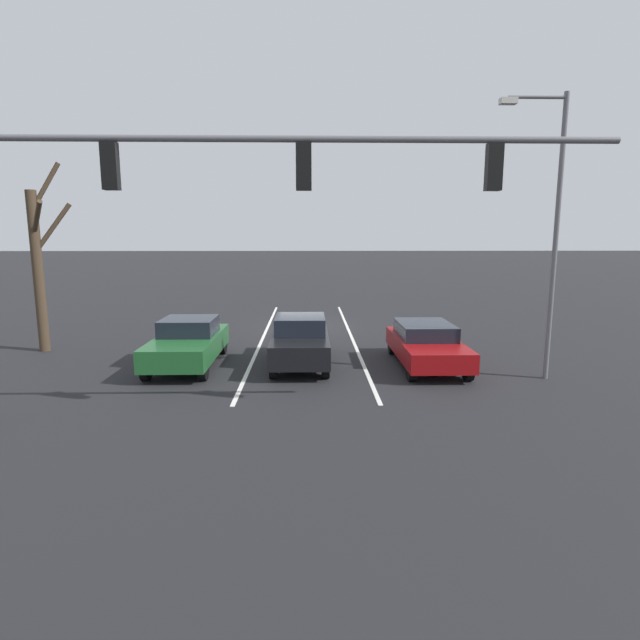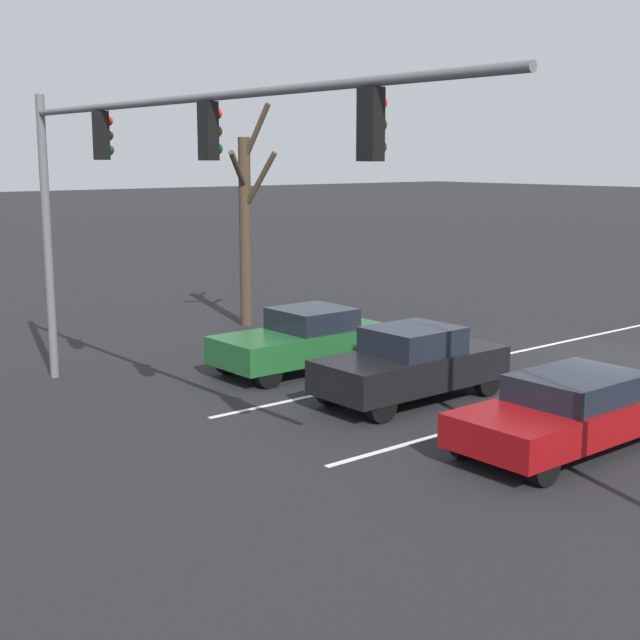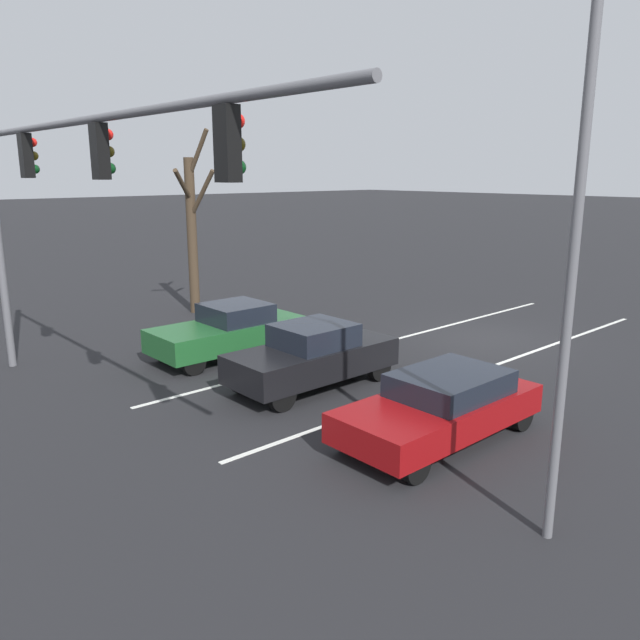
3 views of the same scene
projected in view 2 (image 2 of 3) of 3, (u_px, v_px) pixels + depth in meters
The scene contains 8 objects.
ground_plane at pixel (611, 355), 23.17m from camera, with size 240.00×240.00×0.00m, color black.
lane_stripe_left_divider at pixel (617, 385), 20.18m from camera, with size 0.12×17.16×0.01m, color silver.
lane_stripe_center_divider at pixel (492, 357), 22.94m from camera, with size 0.12×17.16×0.01m, color silver.
car_darkgreen_rightlane_front at pixel (305, 340), 21.45m from camera, with size 1.89×4.45×1.50m.
car_maroon_leftlane_front at pixel (568, 411), 15.59m from camera, with size 1.89×4.45×1.34m.
car_black_midlane_front at pixel (412, 364), 18.74m from camera, with size 1.78×4.31×1.58m.
traffic_signal_gantry at pixel (142, 165), 16.49m from camera, with size 13.54×0.37×6.46m.
bare_tree_near at pixel (246, 221), 26.67m from camera, with size 1.44×1.44×6.64m.
Camera 2 is at (-12.69, 20.21, 5.09)m, focal length 50.00 mm.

